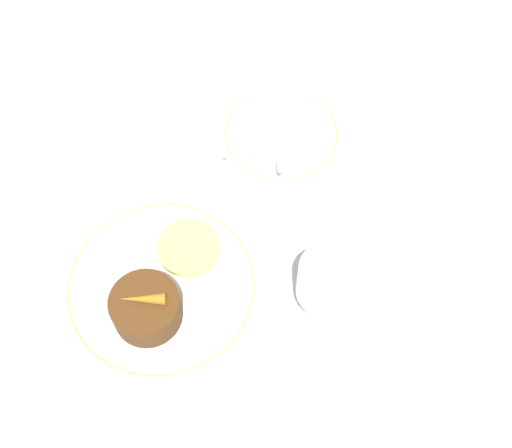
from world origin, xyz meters
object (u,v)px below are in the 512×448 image
object	(u,v)px
fork	(174,430)
coffee_cup	(279,123)
dinner_plate	(162,287)
dessert_cake	(146,308)
wine_glass	(327,283)

from	to	relation	value
fork	coffee_cup	bearing A→B (deg)	162.98
dinner_plate	dessert_cake	size ratio (longest dim) A/B	2.99
dessert_cake	fork	bearing A→B (deg)	15.79
dinner_plate	dessert_cake	world-z (taller)	dessert_cake
coffee_cup	wine_glass	bearing A→B (deg)	11.66
fork	dessert_cake	world-z (taller)	dessert_cake
dinner_plate	fork	world-z (taller)	dinner_plate
coffee_cup	dinner_plate	bearing A→B (deg)	-32.87
dessert_cake	dinner_plate	bearing A→B (deg)	162.28
coffee_cup	wine_glass	distance (m)	0.24
wine_glass	dessert_cake	bearing A→B (deg)	-84.66
dinner_plate	fork	xyz separation A→B (m)	(0.16, 0.02, -0.01)
dinner_plate	fork	bearing A→B (deg)	8.21
wine_glass	fork	world-z (taller)	wine_glass
wine_glass	fork	bearing A→B (deg)	-48.76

